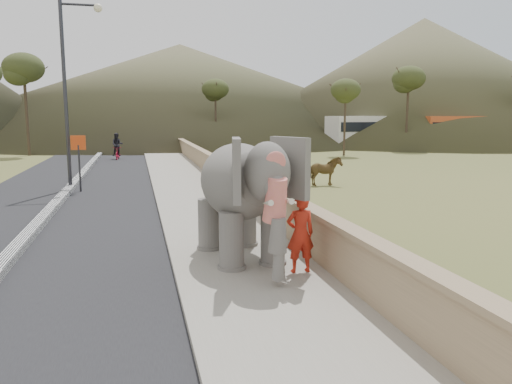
% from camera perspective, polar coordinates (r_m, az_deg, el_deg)
% --- Properties ---
extents(ground, '(160.00, 160.00, 0.00)m').
position_cam_1_polar(ground, '(10.82, -1.41, -8.73)').
color(ground, olive).
rests_on(ground, ground).
extents(road, '(7.00, 120.00, 0.03)m').
position_cam_1_polar(road, '(20.55, -21.31, -0.86)').
color(road, black).
rests_on(road, ground).
extents(median, '(0.35, 120.00, 0.22)m').
position_cam_1_polar(median, '(20.53, -21.33, -0.60)').
color(median, black).
rests_on(median, ground).
extents(walkway, '(3.00, 120.00, 0.15)m').
position_cam_1_polar(walkway, '(20.46, -7.32, -0.19)').
color(walkway, '#9E9687').
rests_on(walkway, ground).
extents(parapet, '(0.30, 120.00, 1.10)m').
position_cam_1_polar(parapet, '(20.63, -2.79, 1.28)').
color(parapet, tan).
rests_on(parapet, ground).
extents(lamppost, '(1.76, 0.36, 8.00)m').
position_cam_1_polar(lamppost, '(23.07, -20.30, 12.31)').
color(lamppost, '#2D2E32').
rests_on(lamppost, ground).
extents(signboard, '(0.60, 0.08, 2.40)m').
position_cam_1_polar(signboard, '(22.25, -19.60, 4.16)').
color(signboard, '#2D2D33').
rests_on(signboard, ground).
extents(cow, '(1.64, 0.84, 1.35)m').
position_cam_1_polar(cow, '(23.17, 7.77, 2.35)').
color(cow, brown).
rests_on(cow, ground).
extents(distant_car, '(4.34, 2.01, 1.44)m').
position_cam_1_polar(distant_car, '(49.29, 11.45, 5.73)').
color(distant_car, '#ACABB2').
rests_on(distant_car, ground).
extents(bus_white, '(11.27, 4.52, 3.10)m').
position_cam_1_polar(bus_white, '(51.68, 13.78, 6.71)').
color(bus_white, silver).
rests_on(bus_white, ground).
extents(bus_orange, '(11.26, 4.30, 3.10)m').
position_cam_1_polar(bus_orange, '(52.72, 24.25, 6.22)').
color(bus_orange, '#C44F22').
rests_on(bus_orange, ground).
extents(hill_right, '(56.00, 56.00, 16.00)m').
position_cam_1_polar(hill_right, '(73.03, 18.41, 12.14)').
color(hill_right, brown).
rests_on(hill_right, ground).
extents(hill_far, '(80.00, 80.00, 14.00)m').
position_cam_1_polar(hill_far, '(80.49, -8.61, 11.43)').
color(hill_far, brown).
rests_on(hill_far, ground).
extents(elephant_and_man, '(2.39, 3.86, 2.64)m').
position_cam_1_polar(elephant_and_man, '(10.91, -1.83, -0.69)').
color(elephant_and_man, slate).
rests_on(elephant_and_man, ground).
extents(motorcyclist, '(0.86, 1.80, 1.93)m').
position_cam_1_polar(motorcyclist, '(37.96, -15.54, 4.74)').
color(motorcyclist, maroon).
rests_on(motorcyclist, ground).
extents(trees, '(48.27, 29.76, 8.31)m').
position_cam_1_polar(trees, '(39.08, -0.66, 9.59)').
color(trees, '#473828').
rests_on(trees, ground).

